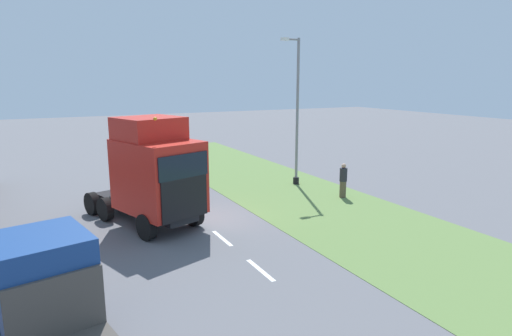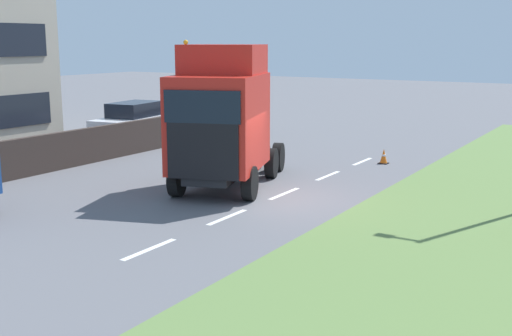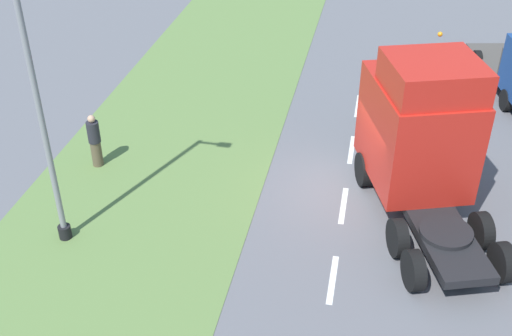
{
  "view_description": "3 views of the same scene",
  "coord_description": "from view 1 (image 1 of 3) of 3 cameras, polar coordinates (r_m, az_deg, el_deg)",
  "views": [
    {
      "loc": [
        6.06,
        17.14,
        6.07
      ],
      "look_at": [
        -3.29,
        -1.0,
        1.85
      ],
      "focal_mm": 30.0,
      "sensor_mm": 36.0,
      "label": 1
    },
    {
      "loc": [
        -9.42,
        16.42,
        4.69
      ],
      "look_at": [
        -0.16,
        1.27,
        1.17
      ],
      "focal_mm": 45.0,
      "sensor_mm": 36.0,
      "label": 2
    },
    {
      "loc": [
        0.47,
        -16.06,
        11.26
      ],
      "look_at": [
        -2.3,
        -2.31,
        2.06
      ],
      "focal_mm": 45.0,
      "sensor_mm": 36.0,
      "label": 3
    }
  ],
  "objects": [
    {
      "name": "ground_plane",
      "position": [
        19.16,
        -7.45,
        -6.88
      ],
      "size": [
        120.0,
        120.0,
        0.0
      ],
      "primitive_type": "plane",
      "color": "slate",
      "rests_on": "ground"
    },
    {
      "name": "grass_verge",
      "position": [
        21.81,
        7.57,
        -4.56
      ],
      "size": [
        7.0,
        44.0,
        0.01
      ],
      "color": "#607F42",
      "rests_on": "ground"
    },
    {
      "name": "lane_markings",
      "position": [
        19.79,
        -8.15,
        -6.29
      ],
      "size": [
        0.16,
        14.6,
        0.0
      ],
      "color": "white",
      "rests_on": "ground"
    },
    {
      "name": "lorry_cab",
      "position": [
        18.09,
        -13.38,
        -0.69
      ],
      "size": [
        4.35,
        6.59,
        4.73
      ],
      "rotation": [
        0.0,
        0.0,
        0.33
      ],
      "color": "black",
      "rests_on": "ground"
    },
    {
      "name": "flatbed_truck",
      "position": [
        11.03,
        -25.84,
        -14.8
      ],
      "size": [
        3.22,
        6.37,
        2.59
      ],
      "rotation": [
        0.0,
        0.0,
        3.35
      ],
      "color": "navy",
      "rests_on": "ground"
    },
    {
      "name": "lamp_post",
      "position": [
        24.83,
        5.39,
        6.53
      ],
      "size": [
        1.29,
        0.35,
        8.35
      ],
      "color": "black",
      "rests_on": "ground"
    },
    {
      "name": "pedestrian",
      "position": [
        22.77,
        11.55,
        -1.69
      ],
      "size": [
        0.39,
        0.39,
        1.82
      ],
      "color": "brown",
      "rests_on": "ground"
    },
    {
      "name": "traffic_cone_lead",
      "position": [
        25.88,
        -11.05,
        -1.46
      ],
      "size": [
        0.36,
        0.36,
        0.58
      ],
      "color": "black",
      "rests_on": "ground"
    }
  ]
}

